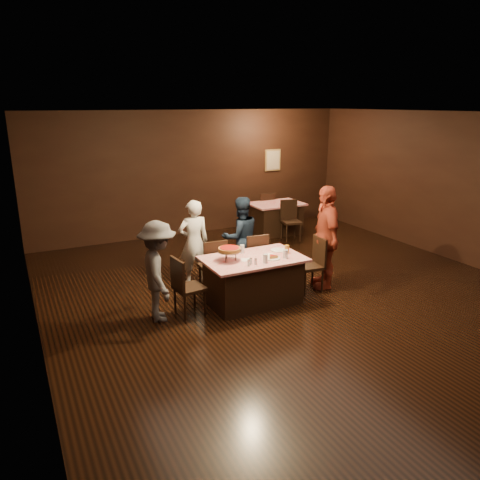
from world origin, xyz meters
name	(u,v)px	position (x,y,z in m)	size (l,w,h in m)	color
room	(315,174)	(0.00, 0.01, 2.14)	(10.00, 10.04, 3.02)	black
main_table	(253,280)	(-0.76, 0.52, 0.39)	(1.60, 1.00, 0.77)	#A50B12
back_table	(276,218)	(1.75, 3.99, 0.39)	(1.30, 0.90, 0.77)	#B90C1A
chair_far_left	(212,265)	(-1.16, 1.27, 0.47)	(0.42, 0.42, 0.95)	black
chair_far_right	(253,258)	(-0.36, 1.27, 0.47)	(0.42, 0.42, 0.95)	black
chair_end_left	(189,287)	(-1.86, 0.52, 0.47)	(0.42, 0.42, 0.95)	black
chair_end_right	(309,265)	(0.34, 0.52, 0.47)	(0.42, 0.42, 0.95)	black
chair_back_near	(291,221)	(1.75, 3.29, 0.47)	(0.42, 0.42, 0.95)	black
chair_back_far	(264,210)	(1.75, 4.59, 0.47)	(0.42, 0.42, 0.95)	black
diner_white_jacket	(194,242)	(-1.30, 1.77, 0.77)	(0.56, 0.37, 1.54)	silver
diner_navy_hoodie	(241,237)	(-0.39, 1.71, 0.76)	(0.74, 0.58, 1.52)	#141F32
diner_grey_knit	(158,271)	(-2.31, 0.61, 0.76)	(0.99, 0.57, 1.53)	#525357
diner_red_shirt	(326,237)	(0.70, 0.58, 0.91)	(1.07, 0.44, 1.82)	maroon
pizza_stand	(229,250)	(-1.16, 0.57, 0.95)	(0.38, 0.38, 0.22)	black
plate_with_slice	(272,257)	(-0.51, 0.34, 0.80)	(0.25, 0.25, 0.06)	white
plate_empty	(278,250)	(-0.21, 0.67, 0.78)	(0.25, 0.25, 0.01)	white
glass_front_left	(265,259)	(-0.71, 0.22, 0.84)	(0.08, 0.08, 0.14)	silver
glass_front_right	(286,254)	(-0.31, 0.27, 0.84)	(0.08, 0.08, 0.14)	silver
glass_amber	(287,249)	(-0.16, 0.47, 0.84)	(0.08, 0.08, 0.14)	#BF7F26
glass_back	(242,249)	(-0.81, 0.82, 0.84)	(0.08, 0.08, 0.14)	silver
condiments	(252,262)	(-0.94, 0.24, 0.82)	(0.17, 0.10, 0.09)	silver
napkin_center	(269,255)	(-0.46, 0.52, 0.77)	(0.16, 0.16, 0.01)	white
napkin_left	(246,260)	(-0.91, 0.47, 0.77)	(0.16, 0.16, 0.01)	white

